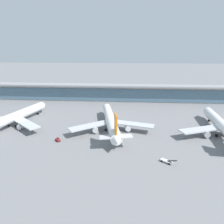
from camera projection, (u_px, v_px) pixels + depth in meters
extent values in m
plane|color=slate|center=(110.00, 135.00, 108.26)|extent=(1200.00, 1200.00, 0.00)
cylinder|color=white|center=(15.00, 117.00, 121.65)|extent=(17.59, 53.36, 5.64)
cone|color=white|center=(44.00, 105.00, 148.00)|extent=(6.53, 6.19, 5.53)
cube|color=black|center=(41.00, 105.00, 144.76)|extent=(4.65, 3.23, 0.68)
cube|color=#B7BABF|center=(26.00, 123.00, 114.02)|extent=(22.79, 20.15, 0.68)
cylinder|color=silver|center=(21.00, 126.00, 114.92)|extent=(3.95, 4.68, 3.11)
cylinder|color=black|center=(8.00, 125.00, 121.31)|extent=(1.44, 1.59, 1.36)
cylinder|color=black|center=(16.00, 126.00, 119.53)|extent=(1.44, 1.59, 1.36)
cylinder|color=black|center=(38.00, 114.00, 142.51)|extent=(1.44, 1.59, 1.36)
cylinder|color=white|center=(111.00, 120.00, 115.62)|extent=(15.50, 53.59, 5.64)
cone|color=white|center=(106.00, 107.00, 143.07)|extent=(6.38, 6.02, 5.53)
cone|color=white|center=(117.00, 141.00, 88.26)|extent=(6.14, 7.04, 5.08)
cube|color=black|center=(107.00, 107.00, 139.71)|extent=(4.59, 3.08, 0.68)
cube|color=#B7BABF|center=(90.00, 126.00, 109.99)|extent=(23.20, 19.53, 0.68)
cube|color=#B7BABF|center=(132.00, 124.00, 112.56)|extent=(25.09, 12.40, 0.68)
cylinder|color=silver|center=(95.00, 129.00, 110.35)|extent=(3.82, 4.59, 3.11)
cylinder|color=silver|center=(128.00, 128.00, 112.30)|extent=(3.82, 4.59, 3.11)
cube|color=orange|center=(116.00, 123.00, 90.88)|extent=(1.94, 6.81, 8.75)
cube|color=#B7BABF|center=(116.00, 137.00, 91.89)|extent=(16.08, 7.10, 0.49)
cylinder|color=black|center=(106.00, 130.00, 113.95)|extent=(1.40, 1.55, 1.36)
cylinder|color=black|center=(116.00, 129.00, 114.60)|extent=(1.40, 1.55, 1.36)
cylinder|color=black|center=(107.00, 116.00, 137.29)|extent=(1.40, 1.55, 1.36)
cylinder|color=white|center=(222.00, 126.00, 107.35)|extent=(10.18, 53.76, 5.64)
cone|color=white|center=(207.00, 110.00, 134.61)|extent=(5.94, 5.53, 5.53)
cube|color=black|center=(208.00, 110.00, 131.28)|extent=(4.41, 2.69, 0.68)
cube|color=#B7BABF|center=(201.00, 129.00, 104.90)|extent=(24.92, 14.56, 0.68)
cylinder|color=silver|center=(206.00, 134.00, 104.51)|extent=(3.45, 4.33, 3.11)
cylinder|color=black|center=(217.00, 135.00, 106.51)|extent=(1.28, 1.46, 1.36)
cylinder|color=black|center=(209.00, 120.00, 128.88)|extent=(1.28, 1.46, 1.36)
cube|color=silver|center=(166.00, 161.00, 81.84)|extent=(4.95, 4.26, 0.60)
cube|color=black|center=(172.00, 161.00, 80.03)|extent=(3.74, 3.03, 1.72)
cylinder|color=black|center=(171.00, 162.00, 81.51)|extent=(0.89, 0.75, 0.90)
cylinder|color=black|center=(169.00, 164.00, 80.30)|extent=(0.89, 0.75, 0.90)
cylinder|color=black|center=(163.00, 159.00, 83.57)|extent=(0.89, 0.75, 0.90)
cylinder|color=black|center=(162.00, 161.00, 82.36)|extent=(0.89, 0.75, 0.90)
cube|color=#B21E1E|center=(58.00, 140.00, 101.04)|extent=(2.98, 3.09, 0.90)
cube|color=black|center=(58.00, 138.00, 100.56)|extent=(0.99, 0.99, 0.70)
cylinder|color=black|center=(56.00, 140.00, 101.51)|extent=(0.81, 0.86, 0.90)
cylinder|color=black|center=(58.00, 139.00, 102.33)|extent=(0.81, 0.86, 0.90)
cylinder|color=black|center=(57.00, 141.00, 100.02)|extent=(0.81, 0.86, 0.90)
cylinder|color=black|center=(60.00, 141.00, 100.84)|extent=(0.81, 0.86, 0.90)
cube|color=beige|center=(117.00, 93.00, 178.80)|extent=(244.23, 8.00, 14.00)
cube|color=slate|center=(117.00, 95.00, 174.93)|extent=(239.34, 0.50, 11.20)
cube|color=gray|center=(117.00, 85.00, 174.59)|extent=(249.11, 12.80, 1.20)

